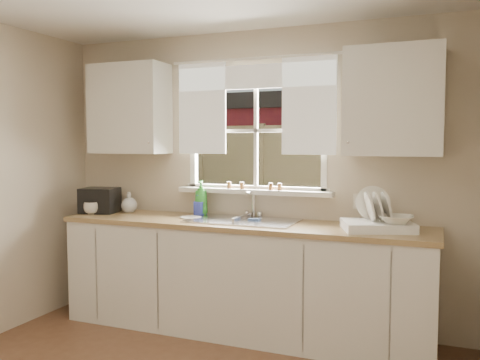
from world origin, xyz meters
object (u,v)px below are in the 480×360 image
at_px(cup, 92,208).
at_px(black_appliance, 100,200).
at_px(dish_rack, 377,222).
at_px(soap_bottle_a, 201,198).

distance_m(cup, black_appliance, 0.13).
height_order(cup, black_appliance, black_appliance).
bearing_deg(cup, dish_rack, 1.78).
height_order(dish_rack, soap_bottle_a, dish_rack).
height_order(dish_rack, cup, dish_rack).
bearing_deg(cup, soap_bottle_a, 16.98).
relative_size(soap_bottle_a, black_appliance, 0.99).
bearing_deg(dish_rack, black_appliance, 179.65).
xyz_separation_m(soap_bottle_a, cup, (-0.94, -0.30, -0.10)).
distance_m(dish_rack, soap_bottle_a, 1.54).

